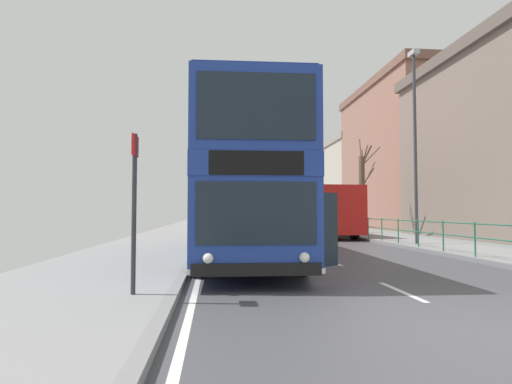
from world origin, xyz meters
TOP-DOWN VIEW (x-y plane):
  - ground at (-0.72, -0.00)m, footprint 15.80×140.00m
  - double_decker_bus_main at (-2.70, 8.04)m, footprint 3.30×11.00m
  - background_bus_far_lane at (2.89, 21.00)m, footprint 2.81×10.78m
  - pedestrian_railing_far_kerb at (4.45, 14.37)m, footprint 0.05×32.88m
  - bus_stop_sign_near at (-4.95, 2.09)m, footprint 0.08×0.44m
  - street_lamp_far_side at (5.17, 12.29)m, footprint 0.28×0.60m
  - bare_tree_far_00 at (6.22, 21.91)m, footprint 1.62×3.14m
  - bare_tree_far_01 at (5.48, 36.01)m, footprint 3.33×1.49m
  - background_building_00 at (14.36, 44.89)m, footprint 8.37×11.29m
  - background_building_02 at (14.50, 31.69)m, footprint 8.77×16.44m

SIDE VIEW (x-z plane):
  - ground at x=-0.72m, z-range -0.06..0.14m
  - pedestrian_railing_far_kerb at x=4.45m, z-range 0.32..1.39m
  - background_bus_far_lane at x=2.89m, z-range 0.15..3.07m
  - bus_stop_sign_near at x=-4.95m, z-range 0.45..3.18m
  - double_decker_bus_main at x=-2.70m, z-range 0.10..4.59m
  - bare_tree_far_00 at x=6.22m, z-range -0.28..6.16m
  - bare_tree_far_01 at x=5.48m, z-range -0.12..6.83m
  - street_lamp_far_side at x=5.17m, z-range 0.76..9.30m
  - background_building_00 at x=14.36m, z-range 0.03..10.41m
  - background_building_02 at x=14.50m, z-range 0.03..13.44m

